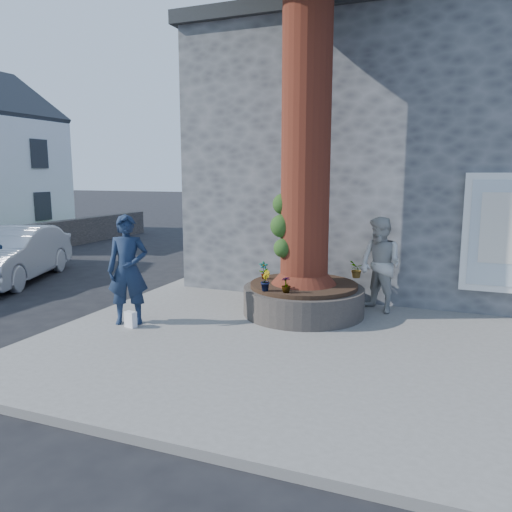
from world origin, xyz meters
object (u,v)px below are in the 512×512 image
at_px(man, 128,270).
at_px(car_silver, 13,255).
at_px(planter, 303,299).
at_px(woman, 380,265).

bearing_deg(man, car_silver, 129.77).
height_order(planter, car_silver, car_silver).
xyz_separation_m(planter, car_silver, (-8.00, 0.56, 0.30)).
relative_size(planter, woman, 1.25).
bearing_deg(man, woman, 4.57).
height_order(man, woman, man).
relative_size(planter, car_silver, 0.54).
bearing_deg(car_silver, woman, -20.56).
bearing_deg(car_silver, planter, -25.51).
xyz_separation_m(planter, woman, (1.32, 0.71, 0.63)).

